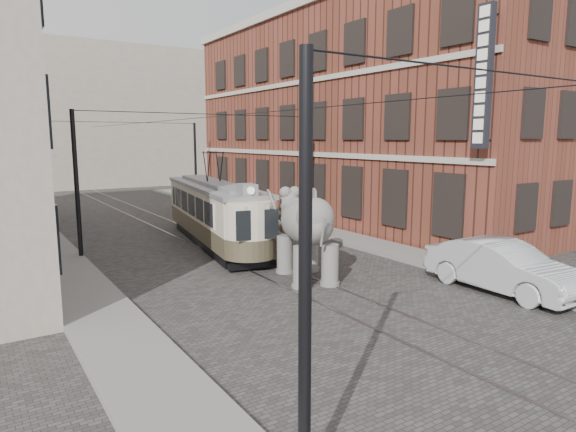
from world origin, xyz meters
TOP-DOWN VIEW (x-y plane):
  - ground at (0.00, 0.00)m, footprint 120.00×120.00m
  - tram_rails at (0.00, 0.00)m, footprint 1.54×80.00m
  - sidewalk_right at (6.00, 0.00)m, footprint 2.00×60.00m
  - sidewalk_left at (-6.50, 0.00)m, footprint 2.00×60.00m
  - brick_building at (11.00, 9.00)m, footprint 8.00×26.00m
  - distant_block at (0.00, 40.00)m, footprint 28.00×10.00m
  - catenary at (-0.20, 5.00)m, footprint 11.00×30.20m
  - tram at (0.25, 5.82)m, footprint 3.94×10.96m
  - elephant at (0.48, -1.31)m, footprint 4.08×5.63m
  - parked_car at (4.88, -5.92)m, footprint 1.81×5.01m

SIDE VIEW (x-z plane):
  - ground at x=0.00m, z-range 0.00..0.00m
  - tram_rails at x=0.00m, z-range 0.00..0.02m
  - sidewalk_right at x=6.00m, z-range 0.00..0.15m
  - sidewalk_left at x=-6.50m, z-range 0.00..0.15m
  - parked_car at x=4.88m, z-range 0.00..1.65m
  - elephant at x=0.48m, z-range 0.00..3.10m
  - tram at x=0.25m, z-range 0.00..4.26m
  - catenary at x=-0.20m, z-range 0.00..6.00m
  - brick_building at x=11.00m, z-range 0.00..12.00m
  - distant_block at x=0.00m, z-range 0.00..14.00m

